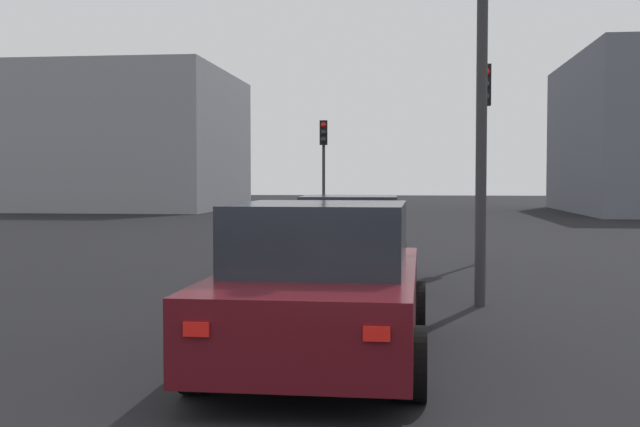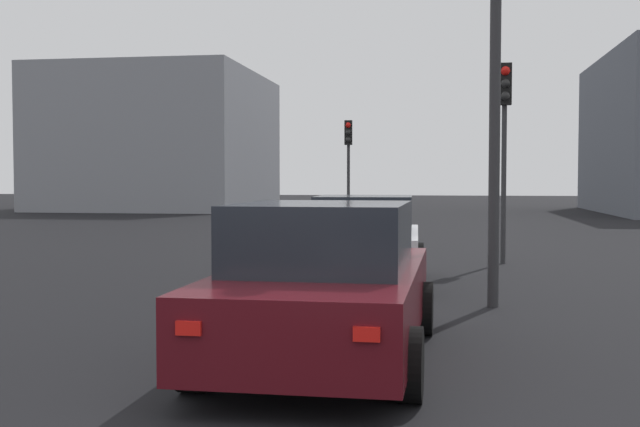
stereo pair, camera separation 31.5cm
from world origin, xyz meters
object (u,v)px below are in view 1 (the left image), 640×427
car_maroon_second (323,285)px  traffic_light_near_right (484,121)px  traffic_light_near_left (324,151)px  car_white_lead (350,242)px

car_maroon_second → traffic_light_near_right: 10.24m
traffic_light_near_right → car_maroon_second: bearing=-14.6°
car_maroon_second → traffic_light_near_left: 21.19m
traffic_light_near_left → traffic_light_near_right: traffic_light_near_right is taller
traffic_light_near_left → car_maroon_second: bearing=3.7°
car_maroon_second → traffic_light_near_left: bearing=7.1°
car_white_lead → car_maroon_second: 5.90m
car_maroon_second → car_white_lead: bearing=2.5°
car_white_lead → traffic_light_near_left: traffic_light_near_left is taller
traffic_light_near_right → traffic_light_near_left: bearing=-157.2°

